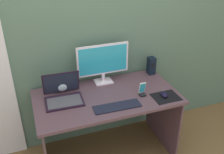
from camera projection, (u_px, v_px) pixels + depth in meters
ground_plane at (107, 153)px, 2.81m from camera, size 8.00×8.00×0.00m
wall_back at (93, 31)px, 2.55m from camera, size 6.00×0.04×2.50m
desk at (107, 109)px, 2.54m from camera, size 1.36×0.71×0.74m
monitor at (103, 62)px, 2.58m from camera, size 0.53×0.14×0.41m
speaker_right at (151, 66)px, 2.82m from camera, size 0.08×0.09×0.19m
laptop at (63, 95)px, 2.38m from camera, size 0.35×0.30×0.24m
fishbowl at (61, 82)px, 2.51m from camera, size 0.18×0.18×0.18m
keyboard_external at (117, 106)px, 2.30m from camera, size 0.43×0.14×0.01m
mousepad at (166, 97)px, 2.44m from camera, size 0.25×0.20×0.00m
mouse at (164, 94)px, 2.44m from camera, size 0.08×0.11×0.04m
phone_in_dock at (142, 91)px, 2.45m from camera, size 0.06×0.06×0.14m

